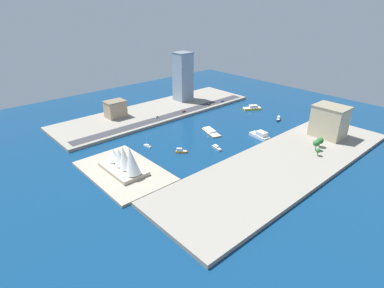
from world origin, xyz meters
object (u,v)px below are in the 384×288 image
(pickup_red, at_px, (184,111))
(opera_landmark, at_px, (124,161))
(yacht_sleek_gray, at_px, (217,148))
(barge_flat_brown, at_px, (210,131))
(patrol_launch_navy, at_px, (278,119))
(water_taxi_orange, at_px, (181,151))
(tower_tall_glass, at_px, (183,77))
(ferry_white_commuter, at_px, (260,135))
(apartment_midrise_tan, at_px, (115,109))
(hatchback_blue, at_px, (222,101))
(van_white, at_px, (157,117))
(suv_black, at_px, (209,104))
(sailboat_small_white, at_px, (147,146))
(office_block_beige, at_px, (329,121))
(ferry_yellow_fast, at_px, (252,108))
(traffic_light_waterfront, at_px, (182,111))

(pickup_red, height_order, opera_landmark, opera_landmark)
(yacht_sleek_gray, xyz_separation_m, barge_flat_brown, (30.75, -22.75, -0.17))
(patrol_launch_navy, height_order, water_taxi_orange, patrol_launch_navy)
(patrol_launch_navy, bearing_deg, water_taxi_orange, 85.47)
(barge_flat_brown, xyz_separation_m, tower_tall_glass, (95.52, -45.35, 31.72))
(patrol_launch_navy, relative_size, water_taxi_orange, 1.19)
(ferry_white_commuter, height_order, opera_landmark, opera_landmark)
(opera_landmark, bearing_deg, apartment_midrise_tan, -26.41)
(barge_flat_brown, relative_size, opera_landmark, 0.68)
(yacht_sleek_gray, height_order, hatchback_blue, hatchback_blue)
(barge_flat_brown, height_order, opera_landmark, opera_landmark)
(water_taxi_orange, distance_m, van_white, 84.02)
(tower_tall_glass, relative_size, opera_landmark, 1.48)
(water_taxi_orange, distance_m, tower_tall_glass, 149.97)
(barge_flat_brown, distance_m, suv_black, 79.05)
(tower_tall_glass, height_order, suv_black, tower_tall_glass)
(barge_flat_brown, height_order, sailboat_small_white, sailboat_small_white)
(pickup_red, bearing_deg, suv_black, -90.26)
(apartment_midrise_tan, bearing_deg, opera_landmark, 153.59)
(opera_landmark, bearing_deg, water_taxi_orange, -91.15)
(sailboat_small_white, xyz_separation_m, office_block_beige, (-99.30, -136.92, 16.92))
(tower_tall_glass, xyz_separation_m, opera_landmark, (-109.42, 151.33, -22.21))
(ferry_white_commuter, relative_size, tower_tall_glass, 0.39)
(sailboat_small_white, distance_m, opera_landmark, 49.90)
(yacht_sleek_gray, relative_size, apartment_midrise_tan, 0.58)
(yacht_sleek_gray, relative_size, ferry_white_commuter, 0.54)
(tower_tall_glass, distance_m, apartment_midrise_tan, 98.95)
(ferry_yellow_fast, bearing_deg, tower_tall_glass, 28.41)
(ferry_white_commuter, xyz_separation_m, water_taxi_orange, (26.14, 77.07, -1.19))
(water_taxi_orange, xyz_separation_m, van_white, (77.97, -31.22, 2.36))
(apartment_midrise_tan, distance_m, pickup_red, 76.65)
(hatchback_blue, distance_m, pickup_red, 61.78)
(ferry_yellow_fast, xyz_separation_m, office_block_beige, (-101.78, 17.00, 16.01))
(sailboat_small_white, relative_size, suv_black, 2.36)
(apartment_midrise_tan, xyz_separation_m, opera_landmark, (-109.84, 54.56, -1.54))
(hatchback_blue, relative_size, traffic_light_waterfront, 0.68)
(suv_black, bearing_deg, opera_landmark, 114.05)
(suv_black, bearing_deg, hatchback_blue, -96.02)
(tower_tall_glass, xyz_separation_m, suv_black, (-37.97, -8.76, -28.90))
(suv_black, distance_m, opera_landmark, 175.45)
(apartment_midrise_tan, distance_m, van_white, 46.40)
(ferry_white_commuter, xyz_separation_m, traffic_light_waterfront, (92.98, 19.69, 4.60))
(suv_black, bearing_deg, traffic_light_waterfront, 96.82)
(ferry_white_commuter, distance_m, suv_black, 102.63)
(water_taxi_orange, relative_size, pickup_red, 2.12)
(water_taxi_orange, bearing_deg, van_white, -21.82)
(hatchback_blue, bearing_deg, apartment_midrise_tan, 72.31)
(sailboat_small_white, height_order, pickup_red, sailboat_small_white)
(ferry_white_commuter, height_order, van_white, ferry_white_commuter)
(patrol_launch_navy, distance_m, office_block_beige, 62.34)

